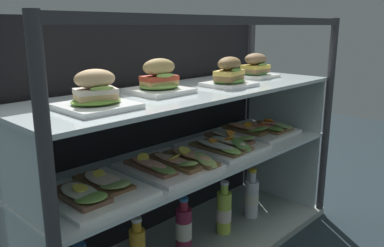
% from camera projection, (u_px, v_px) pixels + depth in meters
% --- Properties ---
extents(case_frame, '(1.43, 0.49, 0.96)m').
position_uv_depth(case_frame, '(168.00, 127.00, 1.61)').
color(case_frame, '#333338').
rests_on(case_frame, ground).
extents(riser_lower_tier, '(1.36, 0.42, 0.38)m').
position_uv_depth(riser_lower_tier, '(192.00, 204.00, 1.59)').
color(riser_lower_tier, silver).
rests_on(riser_lower_tier, case_base_deck).
extents(shelf_lower_glass, '(1.37, 0.43, 0.01)m').
position_uv_depth(shelf_lower_glass, '(192.00, 158.00, 1.54)').
color(shelf_lower_glass, silver).
rests_on(shelf_lower_glass, riser_lower_tier).
extents(riser_upper_tier, '(1.36, 0.42, 0.25)m').
position_uv_depth(riser_upper_tier, '(192.00, 125.00, 1.51)').
color(riser_upper_tier, silver).
rests_on(riser_upper_tier, shelf_lower_glass).
extents(shelf_upper_glass, '(1.37, 0.43, 0.01)m').
position_uv_depth(shelf_upper_glass, '(192.00, 91.00, 1.47)').
color(shelf_upper_glass, silver).
rests_on(shelf_upper_glass, riser_upper_tier).
extents(plated_roll_sandwich_mid_right, '(0.20, 0.20, 0.12)m').
position_uv_depth(plated_roll_sandwich_mid_right, '(96.00, 95.00, 1.11)').
color(plated_roll_sandwich_mid_right, white).
rests_on(plated_roll_sandwich_mid_right, shelf_upper_glass).
extents(plated_roll_sandwich_near_left_corner, '(0.19, 0.19, 0.12)m').
position_uv_depth(plated_roll_sandwich_near_left_corner, '(159.00, 81.00, 1.37)').
color(plated_roll_sandwich_near_left_corner, white).
rests_on(plated_roll_sandwich_near_left_corner, shelf_upper_glass).
extents(plated_roll_sandwich_center, '(0.17, 0.17, 0.12)m').
position_uv_depth(plated_roll_sandwich_center, '(229.00, 75.00, 1.53)').
color(plated_roll_sandwich_center, white).
rests_on(plated_roll_sandwich_center, shelf_upper_glass).
extents(plated_roll_sandwich_far_left, '(0.17, 0.17, 0.11)m').
position_uv_depth(plated_roll_sandwich_far_left, '(255.00, 68.00, 1.80)').
color(plated_roll_sandwich_far_left, white).
rests_on(plated_roll_sandwich_far_left, shelf_upper_glass).
extents(open_sandwich_tray_right_of_center, '(0.28, 0.31, 0.05)m').
position_uv_depth(open_sandwich_tray_right_of_center, '(95.00, 190.00, 1.18)').
color(open_sandwich_tray_right_of_center, white).
rests_on(open_sandwich_tray_right_of_center, shelf_lower_glass).
extents(open_sandwich_tray_center, '(0.28, 0.32, 0.06)m').
position_uv_depth(open_sandwich_tray_center, '(172.00, 163.00, 1.40)').
color(open_sandwich_tray_center, white).
rests_on(open_sandwich_tray_center, shelf_lower_glass).
extents(open_sandwich_tray_mid_left, '(0.28, 0.32, 0.06)m').
position_uv_depth(open_sandwich_tray_mid_left, '(225.00, 144.00, 1.63)').
color(open_sandwich_tray_mid_left, white).
rests_on(open_sandwich_tray_mid_left, shelf_lower_glass).
extents(open_sandwich_tray_far_left, '(0.28, 0.31, 0.07)m').
position_uv_depth(open_sandwich_tray_far_left, '(260.00, 129.00, 1.87)').
color(open_sandwich_tray_far_left, white).
rests_on(open_sandwich_tray_far_left, shelf_lower_glass).
extents(juice_bottle_front_second, '(0.07, 0.07, 0.23)m').
position_uv_depth(juice_bottle_front_second, '(184.00, 229.00, 1.57)').
color(juice_bottle_front_second, '#902748').
rests_on(juice_bottle_front_second, case_base_deck).
extents(juice_bottle_back_left, '(0.07, 0.07, 0.24)m').
position_uv_depth(juice_bottle_back_left, '(224.00, 212.00, 1.72)').
color(juice_bottle_back_left, '#C0DA4D').
rests_on(juice_bottle_back_left, case_base_deck).
extents(juice_bottle_front_middle, '(0.07, 0.07, 0.24)m').
position_uv_depth(juice_bottle_front_middle, '(252.00, 197.00, 1.86)').
color(juice_bottle_front_middle, white).
rests_on(juice_bottle_front_middle, case_base_deck).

